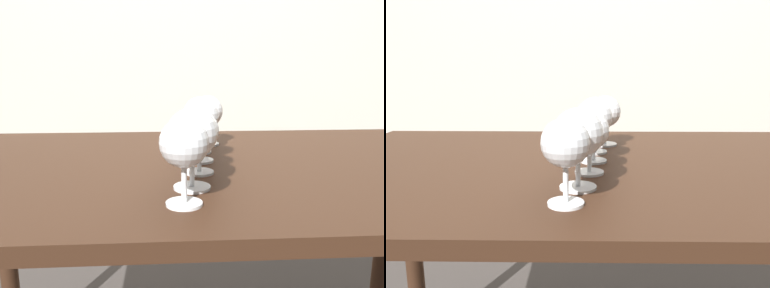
# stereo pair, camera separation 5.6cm
# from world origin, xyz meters

# --- Properties ---
(dining_table) EXTENTS (1.39, 0.81, 0.76)m
(dining_table) POSITION_xyz_m (0.00, 0.00, 0.66)
(dining_table) COLOR #382114
(dining_table) RESTS_ON ground_plane
(wine_glass_port) EXTENTS (0.08, 0.08, 0.14)m
(wine_glass_port) POSITION_xyz_m (-0.08, -0.28, 0.86)
(wine_glass_port) COLOR white
(wine_glass_port) RESTS_ON dining_table
(wine_glass_chardonnay) EXTENTS (0.09, 0.09, 0.15)m
(wine_glass_chardonnay) POSITION_xyz_m (-0.07, -0.19, 0.86)
(wine_glass_chardonnay) COLOR white
(wine_glass_chardonnay) RESTS_ON dining_table
(wine_glass_white) EXTENTS (0.08, 0.08, 0.13)m
(wine_glass_white) POSITION_xyz_m (-0.05, -0.10, 0.85)
(wine_glass_white) COLOR white
(wine_glass_white) RESTS_ON dining_table
(wine_glass_cabernet) EXTENTS (0.08, 0.08, 0.14)m
(wine_glass_cabernet) POSITION_xyz_m (-0.04, 0.00, 0.86)
(wine_glass_cabernet) COLOR white
(wine_glass_cabernet) RESTS_ON dining_table
(wine_glass_pinot) EXTENTS (0.07, 0.07, 0.14)m
(wine_glass_pinot) POSITION_xyz_m (-0.03, 0.09, 0.86)
(wine_glass_pinot) COLOR white
(wine_glass_pinot) RESTS_ON dining_table
(wine_glass_merlot) EXTENTS (0.08, 0.08, 0.14)m
(wine_glass_merlot) POSITION_xyz_m (0.00, 0.18, 0.85)
(wine_glass_merlot) COLOR white
(wine_glass_merlot) RESTS_ON dining_table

